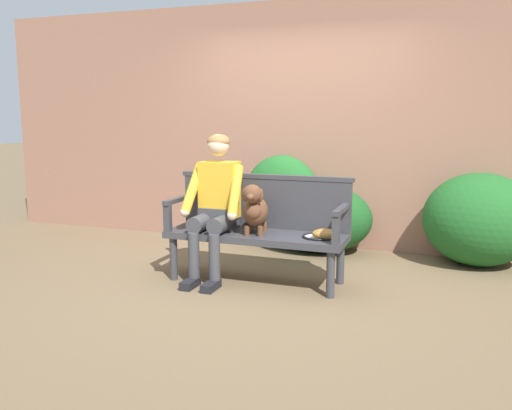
{
  "coord_description": "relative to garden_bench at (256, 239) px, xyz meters",
  "views": [
    {
      "loc": [
        1.64,
        -4.49,
        1.51
      ],
      "look_at": [
        0.0,
        0.0,
        0.71
      ],
      "focal_mm": 38.33,
      "sensor_mm": 36.0,
      "label": 1
    }
  ],
  "objects": [
    {
      "name": "bench_armrest_right_end",
      "position": [
        0.77,
        -0.09,
        0.26
      ],
      "size": [
        0.06,
        0.52,
        0.28
      ],
      "color": "#38383D",
      "rests_on": "garden_bench"
    },
    {
      "name": "tennis_racket",
      "position": [
        0.59,
        0.03,
        0.07
      ],
      "size": [
        0.37,
        0.58,
        0.03
      ],
      "color": "black",
      "rests_on": "garden_bench"
    },
    {
      "name": "bench_backrest",
      "position": [
        0.0,
        0.23,
        0.31
      ],
      "size": [
        1.66,
        0.06,
        0.5
      ],
      "color": "#38383D",
      "rests_on": "garden_bench"
    },
    {
      "name": "garden_bench",
      "position": [
        0.0,
        0.0,
        0.0
      ],
      "size": [
        1.62,
        0.52,
        0.46
      ],
      "color": "#38383D",
      "rests_on": "ground"
    },
    {
      "name": "hedge_bush_mid_right",
      "position": [
        0.27,
        1.26,
        -0.02
      ],
      "size": [
        1.17,
        0.82,
        0.76
      ],
      "primitive_type": "ellipsoid",
      "color": "#194C1E",
      "rests_on": "ground"
    },
    {
      "name": "hedge_bush_mid_left",
      "position": [
        -0.17,
        1.31,
        0.13
      ],
      "size": [
        0.92,
        0.56,
        1.05
      ],
      "primitive_type": "ellipsoid",
      "color": "#1E5B23",
      "rests_on": "ground"
    },
    {
      "name": "brick_garden_fence",
      "position": [
        0.0,
        1.68,
        0.98
      ],
      "size": [
        8.0,
        0.3,
        2.75
      ],
      "primitive_type": "cube",
      "color": "#936651",
      "rests_on": "ground"
    },
    {
      "name": "dog_on_bench",
      "position": [
        0.02,
        -0.08,
        0.29
      ],
      "size": [
        0.26,
        0.46,
        0.46
      ],
      "color": "brown",
      "rests_on": "garden_bench"
    },
    {
      "name": "baseball_glove",
      "position": [
        0.64,
        -0.05,
        0.11
      ],
      "size": [
        0.26,
        0.23,
        0.09
      ],
      "primitive_type": "ellipsoid",
      "rotation": [
        0.0,
        0.0,
        0.33
      ],
      "color": "#9E6B2D",
      "rests_on": "garden_bench"
    },
    {
      "name": "person_seated",
      "position": [
        -0.38,
        -0.02,
        0.33
      ],
      "size": [
        0.56,
        0.66,
        1.33
      ],
      "color": "black",
      "rests_on": "ground"
    },
    {
      "name": "bench_armrest_left_end",
      "position": [
        -0.77,
        -0.09,
        0.26
      ],
      "size": [
        0.06,
        0.52,
        0.28
      ],
      "color": "#38383D",
      "rests_on": "garden_bench"
    },
    {
      "name": "hedge_bush_far_right",
      "position": [
        1.9,
        1.28,
        0.07
      ],
      "size": [
        1.1,
        0.95,
        0.94
      ],
      "primitive_type": "ellipsoid",
      "color": "#1E5B23",
      "rests_on": "ground"
    },
    {
      "name": "ground_plane",
      "position": [
        0.0,
        0.0,
        -0.4
      ],
      "size": [
        40.0,
        40.0,
        0.0
      ],
      "primitive_type": "plane",
      "color": "brown"
    }
  ]
}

